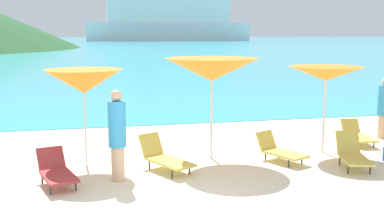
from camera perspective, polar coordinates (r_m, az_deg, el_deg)
name	(u,v)px	position (r m, az deg, el deg)	size (l,w,h in m)	color
ground_plane	(128,119)	(17.50, -7.84, -1.39)	(50.00, 100.00, 0.30)	beige
ocean_water	(87,40)	(235.04, -12.67, 8.10)	(650.00, 440.00, 0.02)	#38B7CC
umbrella_3	(84,82)	(10.69, -13.08, 3.17)	(1.91, 1.91, 2.21)	silver
umbrella_4	(212,70)	(11.07, 2.41, 4.68)	(2.34, 2.34, 2.43)	silver
umbrella_5	(326,74)	(12.13, 16.01, 4.02)	(1.98, 1.98, 2.19)	silver
lounge_chair_0	(164,157)	(10.39, -3.42, -5.97)	(1.14, 1.55, 0.74)	#D8BF4C
lounge_chair_2	(357,134)	(13.67, 19.54, -3.06)	(0.67, 1.38, 0.59)	#D8BF4C
lounge_chair_6	(279,150)	(11.30, 10.60, -5.06)	(1.01, 1.36, 0.65)	#D8BF4C
lounge_chair_9	(353,154)	(11.20, 19.02, -5.29)	(0.88, 1.43, 0.73)	#D8BF4C
lounge_chair_10	(56,171)	(9.76, -16.22, -7.37)	(0.90, 1.45, 0.66)	#A53333
beachgoer_0	(384,107)	(14.50, 22.39, 0.11)	(0.37, 0.37, 1.74)	#DBAA84
beachgoer_2	(117,133)	(9.59, -9.12, -3.06)	(0.36, 0.36, 1.89)	#DBAA84
cruise_ship	(169,20)	(200.47, -2.84, 10.72)	(68.86, 9.57, 23.04)	white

